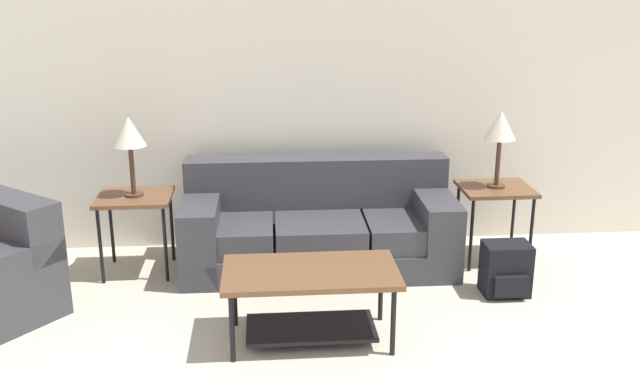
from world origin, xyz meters
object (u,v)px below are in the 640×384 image
(table_lamp_left, at_px, (129,134))
(table_lamp_right, at_px, (500,128))
(coffee_table, at_px, (311,288))
(backpack, at_px, (506,270))
(side_table_right, at_px, (495,195))
(couch, at_px, (319,229))
(side_table_left, at_px, (135,204))

(table_lamp_left, relative_size, table_lamp_right, 1.00)
(coffee_table, xyz_separation_m, backpack, (1.45, 0.56, -0.17))
(side_table_right, xyz_separation_m, backpack, (-0.10, -0.63, -0.37))
(couch, height_order, coffee_table, couch)
(couch, xyz_separation_m, side_table_right, (1.40, -0.02, 0.25))
(coffee_table, relative_size, backpack, 2.83)
(table_lamp_right, bearing_deg, coffee_table, -142.50)
(coffee_table, xyz_separation_m, table_lamp_right, (1.54, 1.19, 0.74))
(table_lamp_left, bearing_deg, backpack, -13.08)
(side_table_left, bearing_deg, coffee_table, -43.37)
(coffee_table, relative_size, side_table_left, 1.76)
(coffee_table, bearing_deg, table_lamp_left, 136.63)
(couch, relative_size, coffee_table, 1.94)
(side_table_left, bearing_deg, side_table_right, 0.00)
(table_lamp_right, relative_size, backpack, 1.58)
(table_lamp_left, height_order, table_lamp_right, same)
(coffee_table, distance_m, side_table_left, 1.74)
(couch, xyz_separation_m, coffee_table, (-0.15, -1.20, 0.05))
(side_table_right, bearing_deg, coffee_table, -142.50)
(table_lamp_left, distance_m, table_lamp_right, 2.80)
(side_table_left, height_order, backpack, side_table_left)
(table_lamp_left, xyz_separation_m, backpack, (2.70, -0.63, -0.90))
(side_table_left, distance_m, table_lamp_left, 0.54)
(table_lamp_left, distance_m, backpack, 2.92)
(side_table_left, relative_size, table_lamp_right, 1.02)
(side_table_right, bearing_deg, side_table_left, 180.00)
(side_table_right, height_order, table_lamp_right, table_lamp_right)
(coffee_table, height_order, table_lamp_right, table_lamp_right)
(side_table_left, relative_size, table_lamp_left, 1.02)
(couch, distance_m, table_lamp_right, 1.61)
(side_table_left, bearing_deg, backpack, -13.08)
(table_lamp_left, bearing_deg, side_table_left, 126.87)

